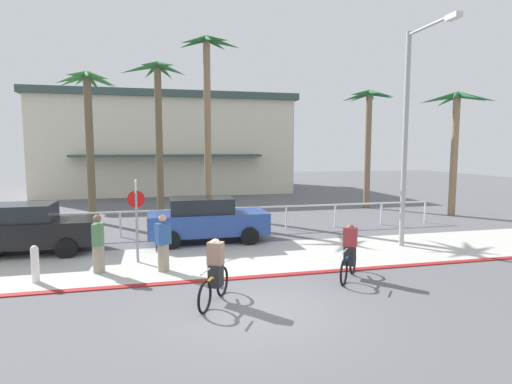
# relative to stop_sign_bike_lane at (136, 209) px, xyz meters

# --- Properties ---
(ground_plane) EXTENTS (80.00, 80.00, 0.00)m
(ground_plane) POSITION_rel_stop_sign_bike_lane_xyz_m (2.63, 5.52, -1.68)
(ground_plane) COLOR #5B5B60
(sidewalk_strip) EXTENTS (44.00, 4.00, 0.02)m
(sidewalk_strip) POSITION_rel_stop_sign_bike_lane_xyz_m (2.63, -0.28, -1.67)
(sidewalk_strip) COLOR beige
(sidewalk_strip) RESTS_ON ground
(curb_paint) EXTENTS (44.00, 0.24, 0.03)m
(curb_paint) POSITION_rel_stop_sign_bike_lane_xyz_m (2.63, -2.28, -1.66)
(curb_paint) COLOR maroon
(curb_paint) RESTS_ON ground
(building_backdrop) EXTENTS (19.51, 13.37, 7.66)m
(building_backdrop) POSITION_rel_stop_sign_bike_lane_xyz_m (1.53, 23.50, 2.17)
(building_backdrop) COLOR beige
(building_backdrop) RESTS_ON ground
(rail_fence) EXTENTS (20.81, 0.08, 1.04)m
(rail_fence) POSITION_rel_stop_sign_bike_lane_xyz_m (2.63, 4.02, -0.84)
(rail_fence) COLOR white
(rail_fence) RESTS_ON ground
(stop_sign_bike_lane) EXTENTS (0.52, 0.56, 2.56)m
(stop_sign_bike_lane) POSITION_rel_stop_sign_bike_lane_xyz_m (0.00, 0.00, 0.00)
(stop_sign_bike_lane) COLOR gray
(stop_sign_bike_lane) RESTS_ON ground
(bollard_1) EXTENTS (0.20, 0.20, 1.00)m
(bollard_1) POSITION_rel_stop_sign_bike_lane_xyz_m (-2.53, -1.37, -1.16)
(bollard_1) COLOR white
(bollard_1) RESTS_ON ground
(streetlight_curb) EXTENTS (0.24, 2.54, 7.50)m
(streetlight_curb) POSITION_rel_stop_sign_bike_lane_xyz_m (9.17, -0.20, 2.60)
(streetlight_curb) COLOR #9EA0A5
(streetlight_curb) RESTS_ON ground
(palm_tree_0) EXTENTS (2.77, 3.24, 7.08)m
(palm_tree_0) POSITION_rel_stop_sign_bike_lane_xyz_m (-2.39, 7.86, 3.75)
(palm_tree_0) COLOR brown
(palm_tree_0) RESTS_ON ground
(palm_tree_1) EXTENTS (3.33, 2.99, 7.90)m
(palm_tree_1) POSITION_rel_stop_sign_bike_lane_xyz_m (0.77, 9.00, 4.01)
(palm_tree_1) COLOR brown
(palm_tree_1) RESTS_ON ground
(palm_tree_2) EXTENTS (3.19, 3.42, 9.19)m
(palm_tree_2) POSITION_rel_stop_sign_bike_lane_xyz_m (3.25, 8.51, 5.14)
(palm_tree_2) COLOR #846B4C
(palm_tree_2) RESTS_ON ground
(palm_tree_3) EXTENTS (3.21, 3.68, 6.89)m
(palm_tree_3) POSITION_rel_stop_sign_bike_lane_xyz_m (12.67, 9.10, 3.55)
(palm_tree_3) COLOR #756047
(palm_tree_3) RESTS_ON ground
(palm_tree_4) EXTENTS (3.33, 3.16, 6.42)m
(palm_tree_4) POSITION_rel_stop_sign_bike_lane_xyz_m (15.74, 5.58, 3.32)
(palm_tree_4) COLOR #846B4C
(palm_tree_4) RESTS_ON ground
(car_black_1) EXTENTS (4.40, 2.02, 1.69)m
(car_black_1) POSITION_rel_stop_sign_bike_lane_xyz_m (-3.71, 1.95, -0.81)
(car_black_1) COLOR black
(car_black_1) RESTS_ON ground
(car_blue_2) EXTENTS (4.40, 2.02, 1.69)m
(car_blue_2) POSITION_rel_stop_sign_bike_lane_xyz_m (2.41, 2.33, -0.81)
(car_blue_2) COLOR #284793
(car_blue_2) RESTS_ON ground
(cyclist_yellow_0) EXTENTS (0.94, 1.62, 1.50)m
(cyclist_yellow_0) POSITION_rel_stop_sign_bike_lane_xyz_m (1.87, -3.82, -0.98)
(cyclist_yellow_0) COLOR black
(cyclist_yellow_0) RESTS_ON ground
(cyclist_blue_1) EXTENTS (1.18, 1.46, 1.50)m
(cyclist_blue_1) POSITION_rel_stop_sign_bike_lane_xyz_m (5.67, -2.91, -0.98)
(cyclist_blue_1) COLOR black
(cyclist_blue_1) RESTS_ON ground
(pedestrian_0) EXTENTS (0.34, 0.42, 1.67)m
(pedestrian_0) POSITION_rel_stop_sign_bike_lane_xyz_m (-1.02, -0.86, -0.91)
(pedestrian_0) COLOR gray
(pedestrian_0) RESTS_ON ground
(pedestrian_1) EXTENTS (0.48, 0.43, 1.66)m
(pedestrian_1) POSITION_rel_stop_sign_bike_lane_xyz_m (0.76, -1.13, -0.91)
(pedestrian_1) COLOR gray
(pedestrian_1) RESTS_ON ground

